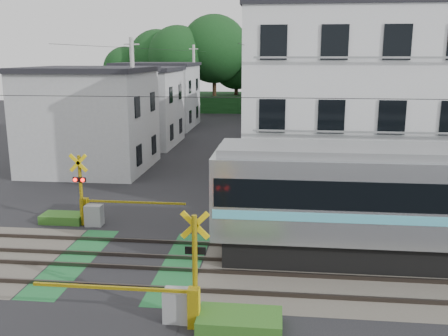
# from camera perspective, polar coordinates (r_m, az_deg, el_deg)

# --- Properties ---
(ground) EXTENTS (120.00, 120.00, 0.00)m
(ground) POSITION_cam_1_polar(r_m,az_deg,el_deg) (17.81, -11.02, -10.58)
(ground) COLOR black
(track_bed) EXTENTS (120.00, 120.00, 0.14)m
(track_bed) POSITION_cam_1_polar(r_m,az_deg,el_deg) (17.79, -11.03, -10.48)
(track_bed) COLOR #47423A
(track_bed) RESTS_ON ground
(crossing_signal_near) EXTENTS (4.74, 0.65, 3.09)m
(crossing_signal_near) POSITION_cam_1_polar(r_m,az_deg,el_deg) (13.69, -5.10, -14.55)
(crossing_signal_near) COLOR yellow
(crossing_signal_near) RESTS_ON ground
(crossing_signal_far) EXTENTS (4.74, 0.65, 3.09)m
(crossing_signal_far) POSITION_cam_1_polar(r_m,az_deg,el_deg) (21.63, -14.82, -4.54)
(crossing_signal_far) COLOR yellow
(crossing_signal_far) RESTS_ON ground
(apartment_block) EXTENTS (10.20, 8.36, 9.30)m
(apartment_block) POSITION_cam_1_polar(r_m,az_deg,el_deg) (25.40, 14.11, 7.12)
(apartment_block) COLOR silver
(apartment_block) RESTS_ON ground
(houses_row) EXTENTS (22.07, 31.35, 6.80)m
(houses_row) POSITION_cam_1_polar(r_m,az_deg,el_deg) (41.94, -0.34, 7.64)
(houses_row) COLOR #ABADB0
(houses_row) RESTS_ON ground
(tree_hill) EXTENTS (40.00, 13.22, 11.92)m
(tree_hill) POSITION_cam_1_polar(r_m,az_deg,el_deg) (63.96, 1.09, 11.15)
(tree_hill) COLOR #113514
(tree_hill) RESTS_ON ground
(catenary) EXTENTS (60.00, 5.04, 7.00)m
(catenary) POSITION_cam_1_polar(r_m,az_deg,el_deg) (15.97, 9.45, 0.70)
(catenary) COLOR #2D2D33
(catenary) RESTS_ON ground
(utility_poles) EXTENTS (7.90, 42.00, 8.00)m
(utility_poles) POSITION_cam_1_polar(r_m,az_deg,el_deg) (39.17, -2.76, 8.49)
(utility_poles) COLOR #A5A5A0
(utility_poles) RESTS_ON ground
(pedestrian) EXTENTS (0.63, 0.45, 1.60)m
(pedestrian) POSITION_cam_1_polar(r_m,az_deg,el_deg) (50.34, 2.25, 5.69)
(pedestrian) COLOR black
(pedestrian) RESTS_ON ground
(weed_patches) EXTENTS (10.25, 8.80, 0.40)m
(weed_patches) POSITION_cam_1_polar(r_m,az_deg,el_deg) (17.23, -5.45, -10.54)
(weed_patches) COLOR #2D5E1E
(weed_patches) RESTS_ON ground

